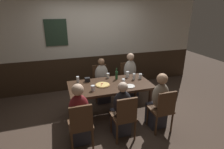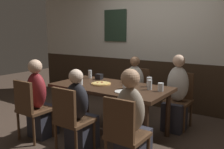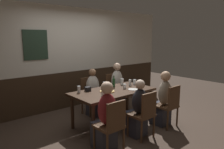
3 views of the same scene
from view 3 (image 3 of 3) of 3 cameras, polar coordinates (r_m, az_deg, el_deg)
name	(u,v)px [view 3 (image 3 of 3)]	position (r m, az deg, el deg)	size (l,w,h in m)	color
ground_plane	(113,124)	(4.65, 0.32, -13.18)	(12.00, 12.00, 0.00)	#423328
wall_back	(72,58)	(5.65, -10.78, 4.47)	(6.40, 0.13, 2.60)	#332316
dining_table	(113,94)	(4.43, 0.33, -5.32)	(1.75, 0.88, 0.74)	#382316
chair_left_near	(112,124)	(3.40, -0.04, -13.16)	(0.40, 0.40, 0.88)	#513521
chair_mid_far	(90,93)	(5.13, -5.98, -5.12)	(0.40, 0.40, 0.88)	#513521
chair_right_near	(169,104)	(4.49, 15.22, -7.66)	(0.40, 0.40, 0.88)	#513521
chair_right_far	(114,88)	(5.59, 0.54, -3.80)	(0.40, 0.40, 0.88)	#513521
chair_mid_near	(144,112)	(3.91, 8.72, -10.11)	(0.40, 0.40, 0.88)	#513521
person_left_near	(105,121)	(3.51, -1.80, -12.50)	(0.34, 0.37, 1.15)	#2D2D38
person_mid_far	(94,96)	(5.01, -4.90, -5.85)	(0.34, 0.37, 1.12)	#2D2D38
person_right_near	(163,102)	(4.58, 13.54, -7.30)	(0.34, 0.37, 1.16)	#2D2D38
person_right_far	(118,89)	(5.47, 1.65, -4.06)	(0.34, 0.37, 1.19)	#2D2D38
person_mid_near	(137,112)	(4.02, 6.90, -10.14)	(0.34, 0.37, 1.08)	#2D2D38
pizza	(107,91)	(4.30, -1.32, -4.55)	(0.30, 0.30, 0.03)	tan
pint_glass_stout	(135,82)	(4.98, 6.15, -2.08)	(0.08, 0.08, 0.11)	silver
tumbler_short	(79,90)	(4.27, -8.95, -4.13)	(0.06, 0.06, 0.14)	silver
pint_glass_amber	(122,82)	(4.92, 2.74, -2.05)	(0.08, 0.08, 0.14)	silver
beer_glass_half	(124,87)	(4.56, 3.38, -3.27)	(0.07, 0.07, 0.10)	silver
tumbler_water	(103,93)	(3.99, -2.32, -5.16)	(0.08, 0.08, 0.11)	silver
pint_glass_pale	(104,85)	(4.71, -2.06, -2.76)	(0.07, 0.07, 0.11)	silver
highball_clear	(130,83)	(4.86, 4.88, -2.27)	(0.06, 0.06, 0.14)	silver
beer_bottle_green	(114,82)	(4.71, 0.48, -2.15)	(0.06, 0.06, 0.25)	#194723
plate_white_large	(133,89)	(4.49, 5.71, -4.04)	(0.21, 0.21, 0.01)	white
condiment_caddy	(88,89)	(4.37, -6.56, -3.91)	(0.11, 0.09, 0.09)	black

